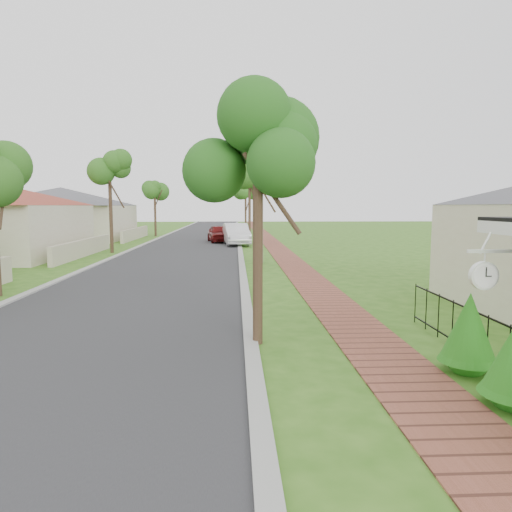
# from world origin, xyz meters

# --- Properties ---
(ground) EXTENTS (160.00, 160.00, 0.00)m
(ground) POSITION_xyz_m (0.00, 0.00, 0.00)
(ground) COLOR #326217
(ground) RESTS_ON ground
(road) EXTENTS (7.00, 120.00, 0.02)m
(road) POSITION_xyz_m (-3.00, 20.00, 0.00)
(road) COLOR #28282B
(road) RESTS_ON ground
(kerb_right) EXTENTS (0.30, 120.00, 0.10)m
(kerb_right) POSITION_xyz_m (0.65, 20.00, 0.00)
(kerb_right) COLOR #9E9E99
(kerb_right) RESTS_ON ground
(kerb_left) EXTENTS (0.30, 120.00, 0.10)m
(kerb_left) POSITION_xyz_m (-6.65, 20.00, 0.00)
(kerb_left) COLOR #9E9E99
(kerb_left) RESTS_ON ground
(sidewalk) EXTENTS (1.50, 120.00, 0.03)m
(sidewalk) POSITION_xyz_m (3.25, 20.00, 0.00)
(sidewalk) COLOR brown
(sidewalk) RESTS_ON ground
(picket_fence) EXTENTS (0.03, 8.02, 1.00)m
(picket_fence) POSITION_xyz_m (4.90, -0.00, 0.53)
(picket_fence) COLOR black
(picket_fence) RESTS_ON ground
(street_trees) EXTENTS (10.70, 37.65, 5.89)m
(street_trees) POSITION_xyz_m (-2.87, 26.84, 4.54)
(street_trees) COLOR #382619
(street_trees) RESTS_ON ground
(far_house_grey) EXTENTS (15.56, 15.56, 4.60)m
(far_house_grey) POSITION_xyz_m (-14.97, 34.00, 2.34)
(far_house_grey) COLOR beige
(far_house_grey) RESTS_ON ground
(parked_car_red) EXTENTS (2.33, 4.35, 1.41)m
(parked_car_red) POSITION_xyz_m (-1.00, 30.36, 0.70)
(parked_car_red) COLOR #630E0F
(parked_car_red) RESTS_ON ground
(parked_car_white) EXTENTS (2.25, 5.10, 1.63)m
(parked_car_white) POSITION_xyz_m (0.40, 27.46, 0.81)
(parked_car_white) COLOR white
(parked_car_white) RESTS_ON ground
(near_tree) EXTENTS (2.04, 2.04, 5.23)m
(near_tree) POSITION_xyz_m (0.80, 2.39, 4.16)
(near_tree) COLOR #382619
(near_tree) RESTS_ON ground
(utility_pole) EXTENTS (1.20, 0.24, 9.11)m
(utility_pole) POSITION_xyz_m (1.64, 16.09, 4.62)
(utility_pole) COLOR #75695B
(utility_pole) RESTS_ON ground
(station_clock) EXTENTS (0.71, 0.13, 0.61)m
(station_clock) POSITION_xyz_m (4.06, -0.60, 1.95)
(station_clock) COLOR white
(station_clock) RESTS_ON ground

